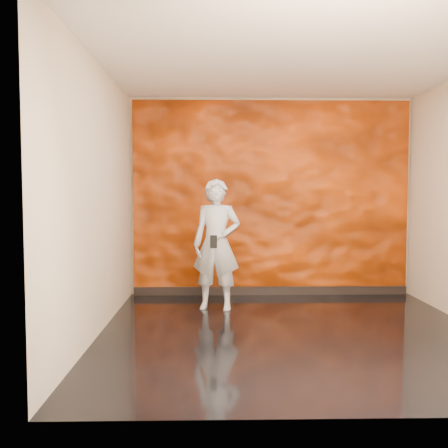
# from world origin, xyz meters

# --- Properties ---
(room) EXTENTS (4.02, 4.02, 2.81)m
(room) POSITION_xyz_m (0.00, 0.00, 1.40)
(room) COLOR black
(room) RESTS_ON ground
(feature_wall) EXTENTS (3.90, 0.06, 2.75)m
(feature_wall) POSITION_xyz_m (0.00, 1.96, 1.38)
(feature_wall) COLOR #DD4605
(feature_wall) RESTS_ON ground
(baseboard) EXTENTS (3.90, 0.04, 0.12)m
(baseboard) POSITION_xyz_m (0.00, 1.92, 0.06)
(baseboard) COLOR black
(baseboard) RESTS_ON ground
(man) EXTENTS (0.66, 0.49, 1.63)m
(man) POSITION_xyz_m (-0.78, 1.08, 0.82)
(man) COLOR #979DA5
(man) RESTS_ON ground
(phone) EXTENTS (0.09, 0.02, 0.16)m
(phone) POSITION_xyz_m (-0.82, 0.81, 0.88)
(phone) COLOR black
(phone) RESTS_ON man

